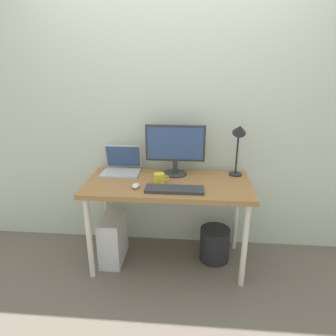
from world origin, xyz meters
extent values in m
plane|color=#665B51|center=(0.00, 0.00, 0.00)|extent=(6.00, 6.00, 0.00)
cube|color=silver|center=(0.00, 0.37, 1.30)|extent=(4.40, 0.04, 2.60)
cube|color=olive|center=(0.00, 0.00, 0.74)|extent=(1.32, 0.62, 0.04)
cylinder|color=silver|center=(-0.60, -0.25, 0.36)|extent=(0.04, 0.04, 0.72)
cylinder|color=silver|center=(0.60, -0.25, 0.36)|extent=(0.04, 0.04, 0.72)
cylinder|color=silver|center=(-0.60, 0.25, 0.36)|extent=(0.04, 0.04, 0.72)
cylinder|color=silver|center=(0.60, 0.25, 0.36)|extent=(0.04, 0.04, 0.72)
cylinder|color=#333338|center=(0.05, 0.18, 0.76)|extent=(0.20, 0.20, 0.01)
cylinder|color=#333338|center=(0.05, 0.18, 0.82)|extent=(0.04, 0.04, 0.11)
cube|color=#333338|center=(0.05, 0.18, 1.03)|extent=(0.50, 0.03, 0.31)
cube|color=#334C7F|center=(0.05, 0.17, 1.03)|extent=(0.46, 0.01, 0.27)
cube|color=#B2B2B7|center=(-0.42, 0.14, 0.77)|extent=(0.32, 0.22, 0.02)
cube|color=#B2B2B7|center=(-0.42, 0.27, 0.88)|extent=(0.32, 0.05, 0.21)
cube|color=#334C7F|center=(-0.42, 0.27, 0.88)|extent=(0.30, 0.04, 0.18)
cylinder|color=#232328|center=(0.56, 0.21, 0.76)|extent=(0.11, 0.11, 0.01)
cylinder|color=#232328|center=(0.56, 0.21, 0.95)|extent=(0.02, 0.02, 0.36)
cone|color=#232328|center=(0.56, 0.17, 1.16)|extent=(0.11, 0.14, 0.13)
cube|color=#333338|center=(0.06, -0.17, 0.77)|extent=(0.44, 0.14, 0.02)
ellipsoid|color=silver|center=(-0.24, -0.14, 0.77)|extent=(0.06, 0.09, 0.03)
cylinder|color=yellow|center=(-0.07, -0.03, 0.80)|extent=(0.09, 0.09, 0.08)
torus|color=yellow|center=(-0.01, -0.03, 0.80)|extent=(0.05, 0.01, 0.05)
cube|color=silver|center=(-0.48, -0.01, 0.21)|extent=(0.18, 0.36, 0.42)
cylinder|color=#232328|center=(0.41, 0.07, 0.15)|extent=(0.26, 0.26, 0.30)
camera|label=1|loc=(0.19, -2.22, 1.66)|focal=31.93mm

